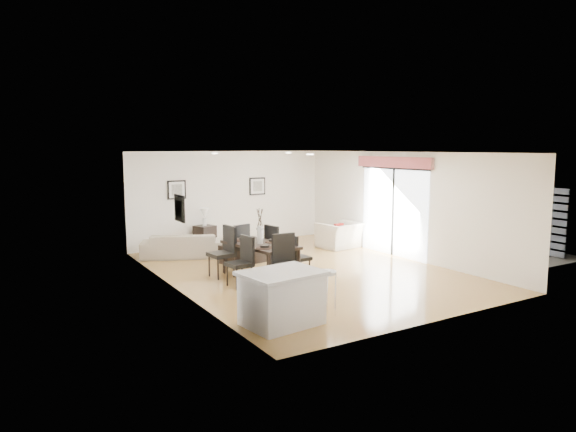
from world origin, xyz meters
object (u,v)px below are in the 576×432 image
dining_chair_efar (275,245)px  dining_chair_foot (239,243)px  side_table (205,237)px  bar_stool (326,277)px  sofa (184,245)px  dining_chair_head (286,259)px  armchair (339,235)px  dining_chair_wfar (225,248)px  dining_chair_wnear (243,258)px  dining_chair_enear (296,254)px  kitchen_island (282,298)px  coffee_table (245,253)px  dining_table (260,247)px

dining_chair_efar → dining_chair_foot: bearing=31.8°
side_table → bar_stool: bar_stool is taller
sofa → dining_chair_head: 4.00m
armchair → bar_stool: size_ratio=1.44×
dining_chair_efar → sofa: bearing=19.6°
dining_chair_efar → dining_chair_wfar: bearing=78.9°
armchair → dining_chair_foot: 3.50m
armchair → dining_chair_wnear: dining_chair_wnear is taller
dining_chair_head → dining_chair_wnear: bearing=136.3°
armchair → dining_chair_wfar: size_ratio=0.99×
side_table → dining_chair_head: bearing=-92.2°
dining_chair_enear → kitchen_island: 2.96m
dining_chair_foot → side_table: (0.16, 2.53, -0.25)m
sofa → bar_stool: bearing=118.4°
side_table → bar_stool: size_ratio=0.84×
dining_chair_wfar → side_table: dining_chair_wfar is taller
kitchen_island → sofa: bearing=79.1°
armchair → side_table: (-3.27, 1.88, -0.04)m
sofa → armchair: 4.31m
dining_chair_enear → bar_stool: 2.55m
dining_chair_wfar → side_table: 3.30m
dining_chair_head → dining_chair_foot: bearing=92.0°
dining_chair_foot → coffee_table: bearing=-147.4°
armchair → kitchen_island: kitchen_island is taller
armchair → dining_chair_wnear: size_ratio=1.07×
dining_chair_foot → dining_chair_efar: bearing=115.9°
sofa → dining_chair_head: size_ratio=1.92×
dining_chair_wnear → dining_chair_efar: (1.26, 0.87, 0.01)m
dining_chair_foot → coffee_table: 0.61m
dining_table → dining_chair_wnear: dining_chair_wnear is taller
dining_table → coffee_table: dining_table is taller
sofa → coffee_table: size_ratio=1.89×
dining_table → kitchen_island: (-1.12, -2.84, -0.23)m
armchair → dining_chair_wnear: (-4.08, -2.20, 0.21)m
armchair → dining_chair_enear: 3.59m
dining_table → bar_stool: (-0.26, -2.84, -0.01)m
dining_chair_head → bar_stool: size_ratio=1.45×
dining_chair_head → dining_chair_wfar: bearing=114.4°
armchair → coffee_table: armchair is taller
sofa → bar_stool: bar_stool is taller
armchair → side_table: bearing=-37.5°
kitchen_island → dining_chair_wfar: bearing=74.5°
dining_table → dining_chair_enear: 0.79m
dining_table → dining_chair_wnear: (-0.63, -0.44, -0.10)m
dining_chair_enear → bar_stool: size_ratio=1.24×
side_table → kitchen_island: bearing=-101.3°
sofa → dining_chair_enear: dining_chair_enear is taller
dining_table → dining_chair_efar: 0.77m
coffee_table → dining_table: bearing=-114.4°
dining_chair_wfar → dining_chair_foot: dining_chair_wfar is taller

